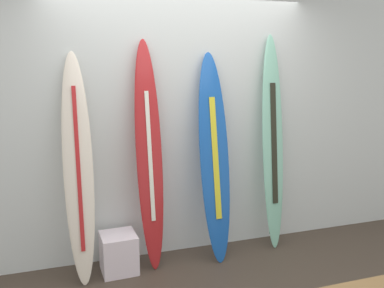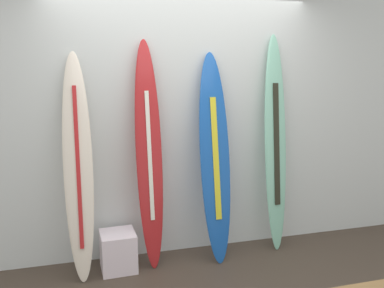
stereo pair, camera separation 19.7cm
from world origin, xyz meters
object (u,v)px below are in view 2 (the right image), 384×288
Objects in this scene: surfboard_seafoam at (275,146)px; display_block_left at (118,251)px; surfboard_cobalt at (215,158)px; surfboard_crimson at (149,157)px; surfboard_ivory at (78,169)px.

display_block_left is (-1.61, -0.09, -0.89)m from surfboard_seafoam.
surfboard_cobalt is at bearing 1.50° from display_block_left.
surfboard_crimson is at bearing 10.30° from display_block_left.
surfboard_crimson reaches higher than surfboard_cobalt.
surfboard_ivory is 5.54× the size of display_block_left.
display_block_left is at bearing -176.82° from surfboard_seafoam.
surfboard_crimson is at bearing 177.00° from surfboard_cobalt.
surfboard_seafoam reaches higher than display_block_left.
surfboard_cobalt is (0.63, -0.03, -0.04)m from surfboard_crimson.
surfboard_crimson is at bearing -178.59° from surfboard_seafoam.
surfboard_seafoam is 1.84m from display_block_left.
display_block_left is (-0.95, -0.02, -0.82)m from surfboard_cobalt.
surfboard_crimson is 1.29m from surfboard_seafoam.
surfboard_ivory is at bearing 176.65° from display_block_left.
surfboard_ivory is 0.92× the size of surfboard_seafoam.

